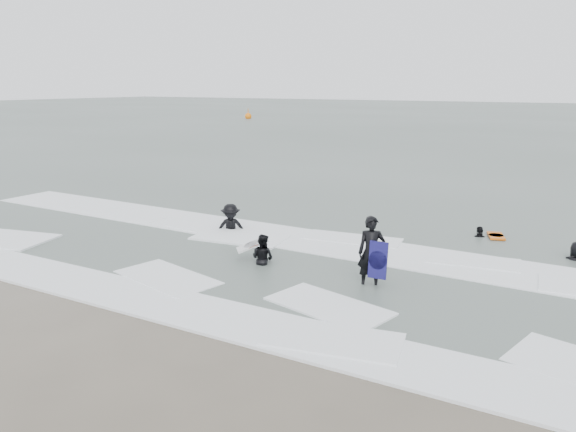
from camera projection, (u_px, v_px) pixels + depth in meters
The scene contains 10 objects.
ground at pixel (186, 298), 14.02m from camera, with size 320.00×320.00×0.00m, color brown.
sea at pixel (552, 120), 81.04m from camera, with size 320.00×320.00×0.00m, color #47544C.
surfer_centre at pixel (370, 287), 14.82m from camera, with size 0.70×0.46×1.93m, color black.
surfer_wading at pixel (263, 265), 16.62m from camera, with size 0.72×0.56×1.49m, color black.
surfer_breaker at pixel (231, 232), 20.34m from camera, with size 1.21×0.70×1.87m, color black.
surfer_right_near at pixel (480, 238), 19.49m from camera, with size 0.92×0.38×1.57m, color black.
surfer_right_far at pixel (576, 261), 16.93m from camera, with size 0.87×0.56×1.77m, color black.
surf_foam at pixel (266, 258), 17.11m from camera, with size 30.03×9.06×0.09m.
bodyboards at pixel (382, 245), 16.83m from camera, with size 6.69×7.47×1.25m.
buoy at pixel (248, 116), 84.40m from camera, with size 1.00×1.00×1.65m.
Camera 1 is at (8.89, -10.05, 5.24)m, focal length 35.00 mm.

